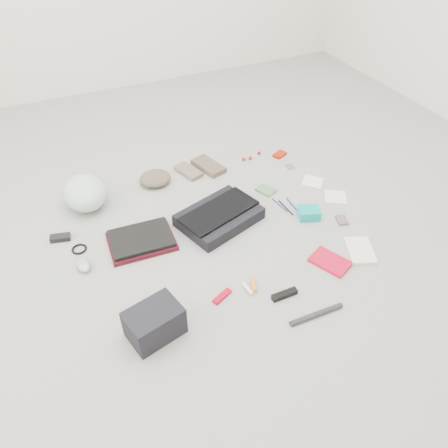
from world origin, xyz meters
name	(u,v)px	position (x,y,z in m)	size (l,w,h in m)	color
ground_plane	(224,231)	(0.00, 0.00, 0.00)	(4.00, 4.00, 0.00)	gray
messenger_bag	(219,217)	(0.01, 0.08, 0.03)	(0.40, 0.29, 0.07)	black
bag_flap	(219,211)	(0.01, 0.08, 0.07)	(0.41, 0.19, 0.01)	black
laptop_sleeve	(142,241)	(-0.41, 0.09, 0.01)	(0.32, 0.24, 0.02)	#470C16
laptop	(141,238)	(-0.41, 0.09, 0.03)	(0.30, 0.22, 0.02)	black
bike_helmet	(85,193)	(-0.59, 0.52, 0.09)	(0.23, 0.29, 0.17)	silver
beanie	(155,178)	(-0.19, 0.56, 0.03)	(0.18, 0.18, 0.06)	brown
mitten_left	(188,171)	(0.03, 0.58, 0.01)	(0.09, 0.18, 0.03)	#736556
mitten_right	(208,166)	(0.16, 0.58, 0.02)	(0.11, 0.22, 0.03)	brown
power_brick	(60,238)	(-0.78, 0.29, 0.01)	(0.10, 0.04, 0.03)	black
cable_coil	(79,249)	(-0.71, 0.17, 0.01)	(0.07, 0.07, 0.01)	black
mouse	(83,265)	(-0.71, 0.04, 0.02)	(0.06, 0.10, 0.04)	#A1A2A9
camera_bag	(155,323)	(-0.51, -0.45, 0.07)	(0.22, 0.15, 0.14)	black
multitool	(222,296)	(-0.19, -0.40, 0.01)	(0.10, 0.03, 0.02)	#AA0014
toiletry_tube_white	(248,289)	(-0.07, -0.41, 0.01)	(0.02, 0.02, 0.07)	silver
toiletry_tube_orange	(254,285)	(-0.03, -0.40, 0.01)	(0.02, 0.02, 0.08)	orange
u_lock	(284,294)	(0.06, -0.51, 0.01)	(0.12, 0.03, 0.02)	black
bike_pump	(316,314)	(0.13, -0.66, 0.01)	(0.02, 0.02, 0.25)	black
book_red	(330,262)	(0.36, -0.42, 0.01)	(0.12, 0.18, 0.02)	red
book_white	(360,251)	(0.54, -0.42, 0.01)	(0.12, 0.18, 0.02)	silver
notepad	(266,190)	(0.37, 0.22, 0.01)	(0.08, 0.11, 0.01)	#477B45
pen_blue	(279,205)	(0.37, 0.07, 0.00)	(0.01, 0.01, 0.14)	navy
pen_black	(286,208)	(0.39, 0.03, 0.00)	(0.01, 0.01, 0.14)	black
pen_navy	(292,205)	(0.44, 0.04, 0.00)	(0.01, 0.01, 0.14)	navy
accordion_wallet	(309,213)	(0.46, -0.09, 0.03)	(0.11, 0.09, 0.06)	#0AACAA
card_deck	(342,220)	(0.60, -0.19, 0.01)	(0.05, 0.07, 0.01)	slate
napkin_top	(313,182)	(0.66, 0.18, 0.00)	(0.12, 0.12, 0.01)	silver
napkin_bottom	(336,197)	(0.70, 0.00, 0.00)	(0.12, 0.12, 0.01)	silver
lollipop_a	(244,159)	(0.40, 0.56, 0.01)	(0.02, 0.02, 0.02)	red
lollipop_b	(250,158)	(0.44, 0.56, 0.01)	(0.02, 0.02, 0.02)	maroon
lollipop_c	(259,153)	(0.52, 0.59, 0.01)	(0.02, 0.02, 0.02)	#9B0517
altoids_tin	(280,155)	(0.63, 0.52, 0.01)	(0.09, 0.05, 0.02)	#A81A02
stamp_sheet	(290,167)	(0.63, 0.38, 0.00)	(0.05, 0.06, 0.00)	slate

